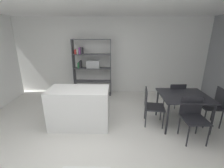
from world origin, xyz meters
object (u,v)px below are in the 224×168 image
at_px(kitchen_island, 80,107).
at_px(dining_chair_far, 175,96).
at_px(open_bookshelf, 91,67).
at_px(dining_chair_window_side, 215,104).
at_px(dining_chair_near, 193,114).
at_px(dining_table, 184,98).
at_px(dining_chair_island_side, 150,104).

bearing_deg(kitchen_island, dining_chair_far, 13.60).
distance_m(open_bookshelf, dining_chair_far, 2.85).
height_order(dining_chair_window_side, dining_chair_far, dining_chair_window_side).
height_order(kitchen_island, dining_chair_near, kitchen_island).
xyz_separation_m(dining_chair_window_side, dining_chair_near, (-0.75, -0.50, -0.01)).
bearing_deg(dining_table, dining_chair_near, -90.32).
height_order(kitchen_island, dining_chair_far, kitchen_island).
height_order(open_bookshelf, dining_table, open_bookshelf).
bearing_deg(dining_chair_far, dining_chair_island_side, 29.66).
bearing_deg(open_bookshelf, kitchen_island, -89.46).
height_order(kitchen_island, dining_chair_island_side, kitchen_island).
relative_size(kitchen_island, dining_chair_near, 1.55).
xyz_separation_m(kitchen_island, dining_table, (2.41, 0.08, 0.22)).
relative_size(dining_table, dining_chair_window_side, 1.18).
distance_m(dining_chair_window_side, dining_chair_far, 0.90).
distance_m(dining_chair_island_side, dining_chair_far, 0.90).
distance_m(open_bookshelf, dining_chair_near, 3.45).
height_order(dining_table, dining_chair_island_side, dining_chair_island_side).
distance_m(kitchen_island, dining_chair_near, 2.45).
distance_m(open_bookshelf, dining_table, 3.10).
bearing_deg(dining_chair_island_side, dining_chair_window_side, -82.71).
height_order(kitchen_island, open_bookshelf, open_bookshelf).
xyz_separation_m(dining_chair_island_side, dining_chair_near, (0.75, -0.52, 0.01)).
relative_size(kitchen_island, dining_chair_far, 1.53).
height_order(dining_table, dining_chair_window_side, dining_chair_window_side).
relative_size(kitchen_island, dining_table, 1.26).
bearing_deg(kitchen_island, dining_chair_near, -9.87).
distance_m(open_bookshelf, dining_chair_window_side, 3.74).
height_order(kitchen_island, dining_table, kitchen_island).
bearing_deg(open_bookshelf, dining_table, -38.00).
xyz_separation_m(dining_chair_window_side, dining_chair_far, (-0.75, 0.51, -0.02)).
distance_m(dining_chair_near, dining_chair_far, 1.00).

